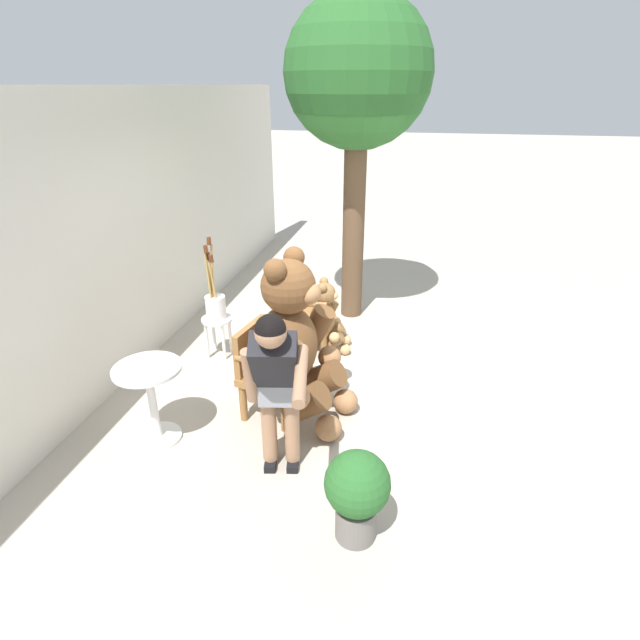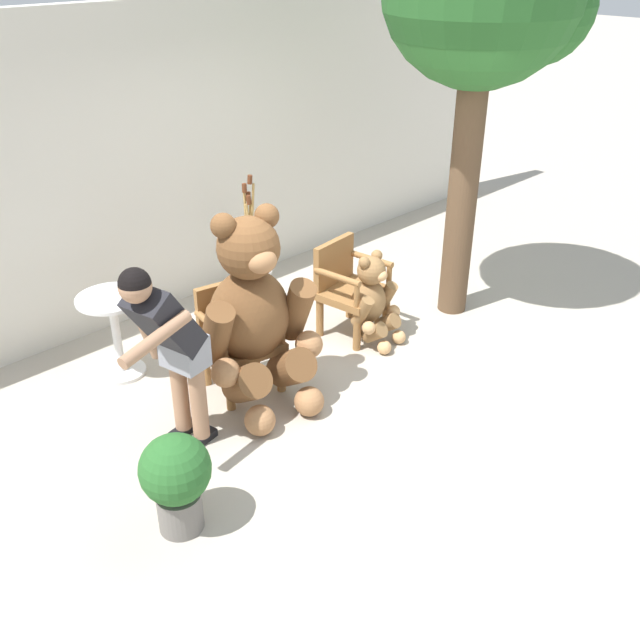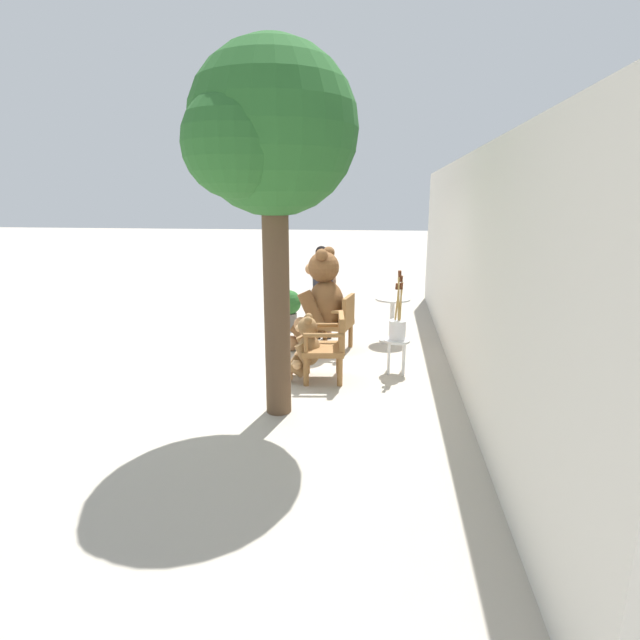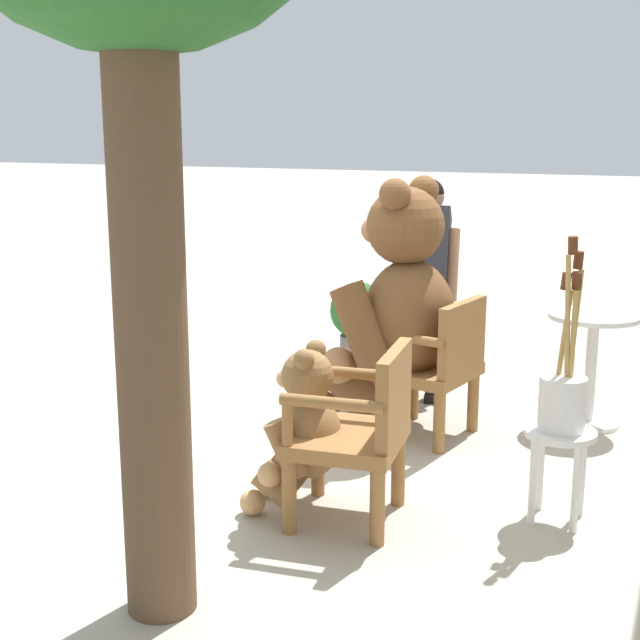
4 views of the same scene
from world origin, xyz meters
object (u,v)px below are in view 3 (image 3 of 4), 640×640
at_px(teddy_bear_large, 321,300).
at_px(potted_plant, 289,306).
at_px(wooden_chair_left, 338,321).
at_px(person_visitor, 322,283).
at_px(round_side_table, 392,315).
at_px(teddy_bear_small, 306,348).
at_px(white_stool, 397,347).
at_px(wooden_chair_right, 328,345).
at_px(patio_tree, 267,138).
at_px(brush_bucket, 397,326).

relative_size(teddy_bear_large, potted_plant, 2.31).
distance_m(wooden_chair_left, potted_plant, 1.63).
bearing_deg(wooden_chair_left, potted_plant, -141.95).
height_order(person_visitor, round_side_table, person_visitor).
xyz_separation_m(person_visitor, round_side_table, (0.22, 1.17, -0.45)).
xyz_separation_m(teddy_bear_small, white_stool, (-0.39, 1.16, -0.06)).
distance_m(wooden_chair_left, round_side_table, 1.03).
relative_size(wooden_chair_left, person_visitor, 0.57).
xyz_separation_m(wooden_chair_right, patio_tree, (1.13, -0.46, 2.38)).
bearing_deg(potted_plant, brush_bucket, 40.78).
distance_m(wooden_chair_right, teddy_bear_small, 0.29).
distance_m(wooden_chair_left, white_stool, 1.27).
relative_size(person_visitor, white_stool, 3.26).
distance_m(teddy_bear_large, potted_plant, 1.50).
relative_size(wooden_chair_left, patio_tree, 0.23).
bearing_deg(round_side_table, patio_tree, -23.13).
bearing_deg(teddy_bear_large, round_side_table, 118.18).
relative_size(wooden_chair_left, round_side_table, 1.19).
bearing_deg(teddy_bear_small, wooden_chair_right, 92.62).
bearing_deg(person_visitor, brush_bucket, 35.18).
relative_size(teddy_bear_large, teddy_bear_small, 1.84).
xyz_separation_m(teddy_bear_small, brush_bucket, (-0.39, 1.17, 0.23)).
bearing_deg(white_stool, wooden_chair_left, -135.86).
distance_m(round_side_table, potted_plant, 1.95).
bearing_deg(white_stool, person_visitor, -144.91).
bearing_deg(teddy_bear_large, white_stool, 50.78).
bearing_deg(brush_bucket, potted_plant, -139.22).
height_order(teddy_bear_small, potted_plant, teddy_bear_small).
height_order(teddy_bear_large, brush_bucket, teddy_bear_large).
bearing_deg(potted_plant, white_stool, 40.71).
xyz_separation_m(round_side_table, potted_plant, (-0.67, -1.83, -0.05)).
bearing_deg(teddy_bear_small, person_visitor, -178.50).
bearing_deg(white_stool, potted_plant, -139.29).
bearing_deg(wooden_chair_left, white_stool, 44.14).
height_order(person_visitor, potted_plant, person_visitor).
bearing_deg(patio_tree, wooden_chair_left, 169.19).
relative_size(wooden_chair_left, wooden_chair_right, 1.00).
bearing_deg(brush_bucket, white_stool, -25.09).
height_order(wooden_chair_left, teddy_bear_small, wooden_chair_left).
xyz_separation_m(teddy_bear_large, brush_bucket, (0.93, 1.14, -0.12)).
relative_size(wooden_chair_right, patio_tree, 0.23).
bearing_deg(brush_bucket, round_side_table, -178.16).
xyz_separation_m(wooden_chair_right, brush_bucket, (-0.38, 0.88, 0.18)).
height_order(teddy_bear_large, patio_tree, patio_tree).
distance_m(round_side_table, patio_tree, 4.07).
bearing_deg(brush_bucket, patio_tree, -41.62).
distance_m(wooden_chair_right, white_stool, 0.96).
height_order(wooden_chair_right, person_visitor, person_visitor).
bearing_deg(wooden_chair_left, teddy_bear_small, -12.47).
relative_size(white_stool, round_side_table, 0.64).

